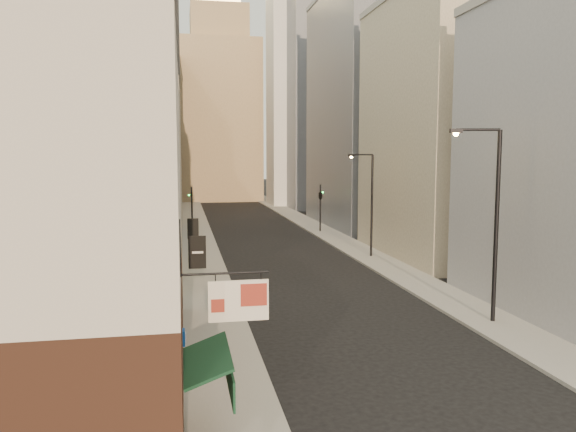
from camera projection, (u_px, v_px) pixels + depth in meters
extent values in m
cube|color=gray|center=(195.00, 223.00, 66.04)|extent=(3.00, 140.00, 0.15)
cube|color=gray|center=(303.00, 221.00, 68.43)|extent=(3.00, 140.00, 0.15)
cube|color=brown|center=(97.00, 323.00, 20.06)|extent=(6.00, 16.00, 4.00)
cube|color=beige|center=(91.00, 155.00, 19.42)|extent=(6.00, 16.00, 8.00)
cube|color=gray|center=(171.00, 36.00, 19.50)|extent=(0.60, 16.00, 0.40)
cylinder|color=black|center=(223.00, 273.00, 14.64)|extent=(2.40, 0.06, 0.06)
cube|color=beige|center=(239.00, 301.00, 14.80)|extent=(1.60, 0.06, 1.10)
cube|color=maroon|center=(254.00, 294.00, 14.85)|extent=(0.70, 0.10, 0.60)
cube|color=maroon|center=(218.00, 305.00, 14.71)|extent=(0.35, 0.10, 0.35)
cube|color=black|center=(207.00, 359.00, 15.01)|extent=(1.25, 3.00, 0.52)
cube|color=black|center=(229.00, 375.00, 15.17)|extent=(0.06, 3.00, 0.80)
cube|color=#0C46B7|center=(184.00, 337.00, 17.86)|extent=(0.08, 0.40, 0.50)
cube|color=black|center=(197.00, 252.00, 25.46)|extent=(0.80, 0.08, 1.50)
cube|color=black|center=(193.00, 229.00, 35.25)|extent=(0.70, 0.08, 1.30)
cube|color=gray|center=(117.00, 155.00, 35.85)|extent=(8.00, 12.00, 16.00)
cube|color=gray|center=(136.00, 133.00, 51.27)|extent=(8.00, 16.00, 20.00)
cube|color=#9F835C|center=(148.00, 151.00, 69.01)|extent=(8.00, 18.00, 17.00)
cube|color=gray|center=(155.00, 130.00, 88.18)|extent=(8.00, 20.00, 24.00)
cube|color=gray|center=(439.00, 130.00, 43.96)|extent=(8.00, 16.00, 20.00)
cube|color=gray|center=(360.00, 111.00, 63.18)|extent=(8.00, 20.00, 26.00)
cube|color=gray|center=(343.00, 50.00, 90.36)|extent=(20.00, 22.00, 50.00)
cube|color=#9F835C|center=(220.00, 122.00, 101.72)|extent=(14.00, 14.00, 28.00)
cube|color=#9F835C|center=(219.00, 26.00, 99.90)|extent=(10.00, 10.00, 6.00)
cube|color=silver|center=(294.00, 99.00, 89.74)|extent=(8.00, 8.00, 34.00)
cylinder|color=black|center=(496.00, 228.00, 26.21)|extent=(0.20, 0.20, 9.15)
cylinder|color=black|center=(478.00, 130.00, 25.71)|extent=(2.02, 0.47, 0.12)
cube|color=black|center=(456.00, 131.00, 25.70)|extent=(0.59, 0.32, 0.18)
sphere|color=#FFAA3F|center=(456.00, 134.00, 25.72)|extent=(0.24, 0.24, 0.24)
cylinder|color=black|center=(372.00, 207.00, 43.53)|extent=(0.18, 0.18, 8.05)
cylinder|color=black|center=(362.00, 155.00, 42.82)|extent=(1.79, 0.36, 0.11)
cube|color=black|center=(351.00, 155.00, 42.54)|extent=(0.51, 0.26, 0.16)
sphere|color=#FFAA3F|center=(351.00, 157.00, 42.55)|extent=(0.21, 0.21, 0.21)
cylinder|color=black|center=(192.00, 213.00, 54.05)|extent=(0.16, 0.16, 5.00)
imported|color=black|center=(192.00, 195.00, 53.87)|extent=(0.48, 0.48, 1.23)
sphere|color=#19E533|center=(189.00, 195.00, 53.83)|extent=(0.16, 0.16, 0.16)
cylinder|color=black|center=(320.00, 209.00, 58.28)|extent=(0.16, 0.16, 5.00)
imported|color=black|center=(320.00, 192.00, 58.10)|extent=(0.76, 0.76, 1.49)
sphere|color=#19E533|center=(323.00, 192.00, 58.14)|extent=(0.16, 0.16, 0.16)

